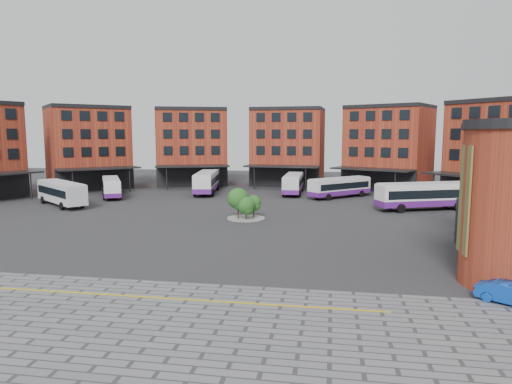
% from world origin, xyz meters
% --- Properties ---
extents(ground, '(160.00, 160.00, 0.00)m').
position_xyz_m(ground, '(0.00, 0.00, 0.00)').
color(ground, '#28282B').
rests_on(ground, ground).
extents(paving_zone, '(50.00, 22.00, 0.02)m').
position_xyz_m(paving_zone, '(2.00, -22.00, 0.01)').
color(paving_zone, slate).
rests_on(paving_zone, ground).
extents(yellow_line, '(26.00, 0.15, 0.02)m').
position_xyz_m(yellow_line, '(2.00, -14.00, 0.03)').
color(yellow_line, gold).
rests_on(yellow_line, paving_zone).
extents(main_building, '(94.14, 42.48, 14.60)m').
position_xyz_m(main_building, '(-4.77, 38.25, 7.23)').
color(main_building, '#973921').
rests_on(main_building, ground).
extents(tree_island, '(4.40, 4.40, 3.62)m').
position_xyz_m(tree_island, '(1.85, 11.48, 1.87)').
color(tree_island, gray).
rests_on(tree_island, ground).
extents(bus_a, '(10.70, 9.22, 3.27)m').
position_xyz_m(bus_a, '(-24.50, 17.30, 1.94)').
color(bus_a, silver).
rests_on(bus_a, ground).
extents(bus_b, '(7.15, 10.28, 2.94)m').
position_xyz_m(bus_b, '(-21.91, 26.44, 1.59)').
color(bus_b, white).
rests_on(bus_b, ground).
extents(bus_c, '(4.70, 12.78, 3.52)m').
position_xyz_m(bus_c, '(-8.63, 33.30, 1.91)').
color(bus_c, white).
rests_on(bus_c, ground).
extents(bus_d, '(2.89, 11.35, 3.20)m').
position_xyz_m(bus_d, '(5.50, 34.94, 1.73)').
color(bus_d, silver).
rests_on(bus_d, ground).
extents(bus_e, '(9.62, 9.33, 3.07)m').
position_xyz_m(bus_e, '(12.88, 31.48, 1.66)').
color(bus_e, white).
rests_on(bus_e, ground).
extents(bus_f, '(12.64, 7.26, 3.51)m').
position_xyz_m(bus_f, '(23.35, 21.72, 1.90)').
color(bus_f, white).
rests_on(bus_f, ground).
extents(blue_car, '(3.88, 3.19, 1.25)m').
position_xyz_m(blue_car, '(21.94, -11.62, 0.62)').
color(blue_car, '#0E44B6').
rests_on(blue_car, ground).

